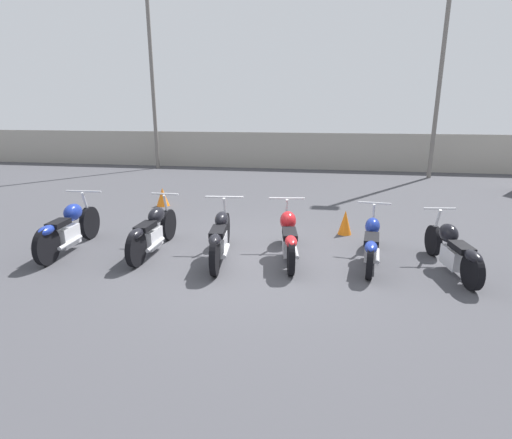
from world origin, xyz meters
TOP-DOWN VIEW (x-y plane):
  - ground_plane at (0.00, 0.00)m, footprint 60.00×60.00m
  - fence_back at (0.00, 11.50)m, footprint 40.00×0.04m
  - light_pole_left at (5.29, 9.99)m, footprint 0.70×0.35m
  - light_pole_right at (-6.37, 10.70)m, footprint 0.70×0.35m
  - motorcycle_slot_0 at (-3.52, -0.11)m, footprint 0.74×2.17m
  - motorcycle_slot_1 at (-1.91, 0.08)m, footprint 0.56×2.14m
  - motorcycle_slot_2 at (-0.56, -0.07)m, footprint 0.74×2.13m
  - motorcycle_slot_3 at (0.63, 0.20)m, footprint 0.69×2.14m
  - motorcycle_slot_4 at (2.08, 0.24)m, footprint 0.61×2.11m
  - motorcycle_slot_5 at (3.36, 0.06)m, footprint 0.60×2.02m
  - traffic_cone_near at (1.70, 1.86)m, footprint 0.29×0.29m
  - traffic_cone_far at (-3.22, 3.69)m, footprint 0.36×0.36m

SIDE VIEW (x-z plane):
  - ground_plane at x=0.00m, z-range 0.00..0.00m
  - traffic_cone_far at x=-3.22m, z-range 0.00..0.51m
  - traffic_cone_near at x=1.70m, z-range 0.00..0.53m
  - motorcycle_slot_4 at x=2.08m, z-range -0.08..0.86m
  - motorcycle_slot_5 at x=3.36m, z-range -0.08..0.86m
  - motorcycle_slot_3 at x=0.63m, z-range -0.07..0.91m
  - motorcycle_slot_1 at x=-1.91m, z-range -0.08..0.93m
  - motorcycle_slot_2 at x=-0.56m, z-range -0.08..0.94m
  - motorcycle_slot_0 at x=-3.52m, z-range -0.07..0.97m
  - fence_back at x=0.00m, z-range 0.00..1.61m
  - light_pole_right at x=-6.37m, z-range 0.70..9.62m
  - light_pole_left at x=5.29m, z-range 0.70..9.72m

